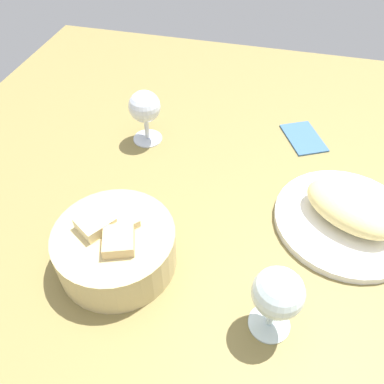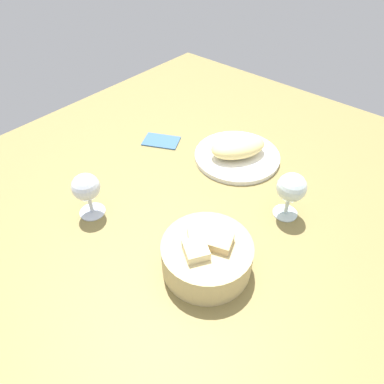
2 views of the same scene
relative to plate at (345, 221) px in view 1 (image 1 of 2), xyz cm
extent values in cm
cube|color=olive|center=(17.39, 4.87, -1.70)|extent=(140.00, 140.00, 2.00)
cylinder|color=white|center=(0.00, 0.00, 0.00)|extent=(25.05, 25.05, 1.40)
ellipsoid|color=#E8D384|center=(0.00, 0.00, 3.45)|extent=(19.14, 16.78, 5.51)
cone|color=#467F2B|center=(-4.52, -3.10, 1.23)|extent=(3.79, 3.79, 1.07)
cylinder|color=#CBB67C|center=(36.12, 17.40, 2.90)|extent=(19.02, 19.02, 7.20)
cube|color=beige|center=(39.03, 16.85, 5.95)|extent=(6.51, 6.66, 5.02)
cube|color=tan|center=(34.36, 19.12, 5.88)|extent=(5.95, 6.25, 5.01)
cube|color=tan|center=(35.61, 15.02, 5.42)|extent=(6.37, 6.33, 4.74)
cylinder|color=silver|center=(41.90, -14.47, -0.40)|extent=(6.33, 6.33, 0.60)
cylinder|color=silver|center=(41.90, -14.47, 2.16)|extent=(1.00, 1.00, 4.52)
sphere|color=silver|center=(41.90, -14.47, 7.76)|extent=(6.70, 6.70, 6.70)
cylinder|color=silver|center=(10.95, 22.36, -0.40)|extent=(6.07, 6.07, 0.60)
cylinder|color=silver|center=(10.95, 22.36, 2.22)|extent=(1.00, 1.00, 4.65)
sphere|color=silver|center=(10.95, 22.36, 8.07)|extent=(7.04, 7.04, 7.04)
cube|color=#385F8B|center=(8.46, -23.12, -0.30)|extent=(11.23, 12.98, 0.80)
camera|label=1|loc=(15.25, 50.79, 53.82)|focal=37.10mm
camera|label=2|loc=(71.87, 43.96, 62.18)|focal=32.62mm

